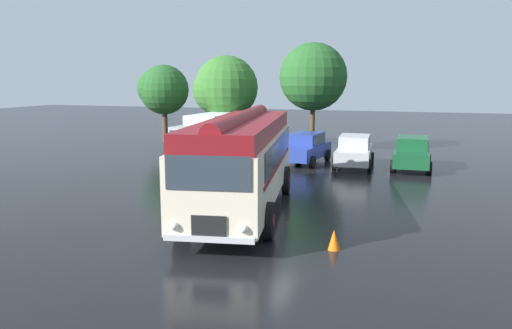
{
  "coord_description": "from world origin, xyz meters",
  "views": [
    {
      "loc": [
        5.23,
        -15.24,
        4.56
      ],
      "look_at": [
        -0.76,
        2.31,
        1.4
      ],
      "focal_mm": 35.0,
      "sensor_mm": 36.0,
      "label": 1
    }
  ],
  "objects": [
    {
      "name": "tree_left_of_centre",
      "position": [
        -7.66,
        15.83,
        3.99
      ],
      "size": [
        4.24,
        4.23,
        6.17
      ],
      "color": "#4C3823",
      "rests_on": "ground"
    },
    {
      "name": "car_far_right",
      "position": [
        4.64,
        11.35,
        0.85
      ],
      "size": [
        2.01,
        4.23,
        1.66
      ],
      "color": "#144C28",
      "rests_on": "ground"
    },
    {
      "name": "traffic_cone",
      "position": [
        3.04,
        -2.27,
        0.28
      ],
      "size": [
        0.36,
        0.36,
        0.55
      ],
      "primitive_type": "cone",
      "color": "orange",
      "rests_on": "ground"
    },
    {
      "name": "car_mid_right",
      "position": [
        1.74,
        11.1,
        0.85
      ],
      "size": [
        2.16,
        4.3,
        1.66
      ],
      "color": "#B7BABF",
      "rests_on": "ground"
    },
    {
      "name": "tree_centre",
      "position": [
        -1.57,
        15.97,
        4.68
      ],
      "size": [
        4.26,
        4.26,
        6.87
      ],
      "color": "#4C3823",
      "rests_on": "ground"
    },
    {
      "name": "car_mid_left",
      "position": [
        -0.99,
        11.49,
        0.85
      ],
      "size": [
        2.32,
        4.37,
        1.66
      ],
      "color": "navy",
      "rests_on": "ground"
    },
    {
      "name": "box_van",
      "position": [
        -7.1,
        11.98,
        1.36
      ],
      "size": [
        2.39,
        5.8,
        2.5
      ],
      "color": "silver",
      "rests_on": "ground"
    },
    {
      "name": "tree_far_left",
      "position": [
        -12.9,
        16.86,
        3.88
      ],
      "size": [
        3.63,
        3.55,
        5.63
      ],
      "color": "#4C3823",
      "rests_on": "ground"
    },
    {
      "name": "car_near_left",
      "position": [
        -4.0,
        10.94,
        0.85
      ],
      "size": [
        2.37,
        4.39,
        1.66
      ],
      "color": "silver",
      "rests_on": "ground"
    },
    {
      "name": "vintage_bus",
      "position": [
        -0.76,
        0.8,
        1.89
      ],
      "size": [
        4.3,
        10.37,
        3.49
      ],
      "color": "beige",
      "rests_on": "ground"
    },
    {
      "name": "ground_plane",
      "position": [
        0.0,
        0.0,
        0.0
      ],
      "size": [
        120.0,
        120.0,
        0.0
      ],
      "primitive_type": "plane",
      "color": "black"
    }
  ]
}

